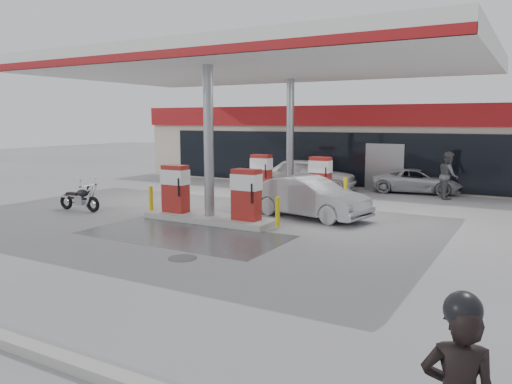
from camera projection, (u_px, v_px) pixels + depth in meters
ground at (171, 233)px, 14.64m from camera, size 90.00×90.00×0.00m
wet_patch at (184, 235)px, 14.40m from camera, size 6.00×3.00×0.00m
drain_cover at (183, 258)px, 11.94m from camera, size 0.70×0.70×0.01m
store_building at (352, 143)px, 28.06m from camera, size 22.00×8.22×4.00m
canopy at (255, 65)px, 18.19m from camera, size 16.00×10.02×5.51m
pump_island_near at (209, 200)px, 16.26m from camera, size 5.14×1.30×1.78m
pump_island_far at (290, 181)px, 21.42m from camera, size 5.14×1.30×1.78m
parked_motorcycle at (80, 199)px, 18.16m from camera, size 1.89×0.72×0.97m
sedan_white at (308, 174)px, 23.36m from camera, size 4.76×2.64×1.53m
attendant at (448, 175)px, 20.85m from camera, size 1.00×1.15×1.99m
hatchback_silver at (309, 197)px, 16.89m from camera, size 4.42×2.30×1.39m
parked_car_left at (203, 164)px, 30.95m from camera, size 4.30×2.30×1.19m
parked_car_right at (417, 181)px, 22.68m from camera, size 4.18×2.37×1.10m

